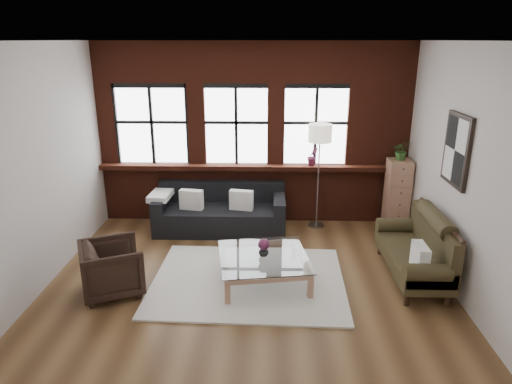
{
  "coord_description": "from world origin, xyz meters",
  "views": [
    {
      "loc": [
        0.27,
        -5.55,
        3.21
      ],
      "look_at": [
        0.1,
        0.6,
        1.15
      ],
      "focal_mm": 32.0,
      "sensor_mm": 36.0,
      "label": 1
    }
  ],
  "objects_px": {
    "coffee_table": "(263,269)",
    "vase": "(264,251)",
    "drawer_chest": "(397,195)",
    "armchair": "(112,268)",
    "dark_sofa": "(220,208)",
    "floor_lamp": "(318,173)",
    "vintage_settee": "(413,248)"
  },
  "relations": [
    {
      "from": "coffee_table",
      "to": "vase",
      "type": "height_order",
      "value": "vase"
    },
    {
      "from": "vase",
      "to": "drawer_chest",
      "type": "distance_m",
      "value": 3.02
    },
    {
      "from": "coffee_table",
      "to": "armchair",
      "type": "bearing_deg",
      "value": -170.3
    },
    {
      "from": "dark_sofa",
      "to": "coffee_table",
      "type": "xyz_separation_m",
      "value": [
        0.78,
        -1.79,
        -0.22
      ]
    },
    {
      "from": "vase",
      "to": "drawer_chest",
      "type": "xyz_separation_m",
      "value": [
        2.31,
        1.94,
        0.17
      ]
    },
    {
      "from": "dark_sofa",
      "to": "armchair",
      "type": "xyz_separation_m",
      "value": [
        -1.21,
        -2.13,
        -0.06
      ]
    },
    {
      "from": "dark_sofa",
      "to": "coffee_table",
      "type": "distance_m",
      "value": 1.97
    },
    {
      "from": "coffee_table",
      "to": "floor_lamp",
      "type": "height_order",
      "value": "floor_lamp"
    },
    {
      "from": "dark_sofa",
      "to": "coffee_table",
      "type": "height_order",
      "value": "dark_sofa"
    },
    {
      "from": "coffee_table",
      "to": "floor_lamp",
      "type": "relative_size",
      "value": 0.6
    },
    {
      "from": "dark_sofa",
      "to": "drawer_chest",
      "type": "xyz_separation_m",
      "value": [
        3.09,
        0.15,
        0.22
      ]
    },
    {
      "from": "armchair",
      "to": "floor_lamp",
      "type": "distance_m",
      "value": 3.81
    },
    {
      "from": "coffee_table",
      "to": "vase",
      "type": "distance_m",
      "value": 0.27
    },
    {
      "from": "vase",
      "to": "drawer_chest",
      "type": "relative_size",
      "value": 0.11
    },
    {
      "from": "vase",
      "to": "vintage_settee",
      "type": "bearing_deg",
      "value": 4.72
    },
    {
      "from": "vintage_settee",
      "to": "vase",
      "type": "distance_m",
      "value": 2.09
    },
    {
      "from": "drawer_chest",
      "to": "coffee_table",
      "type": "bearing_deg",
      "value": -140.0
    },
    {
      "from": "dark_sofa",
      "to": "floor_lamp",
      "type": "distance_m",
      "value": 1.82
    },
    {
      "from": "vintage_settee",
      "to": "drawer_chest",
      "type": "distance_m",
      "value": 1.79
    },
    {
      "from": "dark_sofa",
      "to": "floor_lamp",
      "type": "relative_size",
      "value": 1.13
    },
    {
      "from": "armchair",
      "to": "vase",
      "type": "height_order",
      "value": "armchair"
    },
    {
      "from": "dark_sofa",
      "to": "drawer_chest",
      "type": "bearing_deg",
      "value": 2.76
    },
    {
      "from": "drawer_chest",
      "to": "vase",
      "type": "bearing_deg",
      "value": -140.0
    },
    {
      "from": "floor_lamp",
      "to": "drawer_chest",
      "type": "bearing_deg",
      "value": -3.15
    },
    {
      "from": "vintage_settee",
      "to": "vase",
      "type": "relative_size",
      "value": 12.02
    },
    {
      "from": "vase",
      "to": "drawer_chest",
      "type": "height_order",
      "value": "drawer_chest"
    },
    {
      "from": "vintage_settee",
      "to": "floor_lamp",
      "type": "bearing_deg",
      "value": 121.98
    },
    {
      "from": "vintage_settee",
      "to": "floor_lamp",
      "type": "relative_size",
      "value": 0.86
    },
    {
      "from": "vintage_settee",
      "to": "drawer_chest",
      "type": "height_order",
      "value": "drawer_chest"
    },
    {
      "from": "armchair",
      "to": "vase",
      "type": "distance_m",
      "value": 2.02
    },
    {
      "from": "vintage_settee",
      "to": "armchair",
      "type": "relative_size",
      "value": 2.23
    },
    {
      "from": "dark_sofa",
      "to": "vintage_settee",
      "type": "relative_size",
      "value": 1.31
    }
  ]
}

